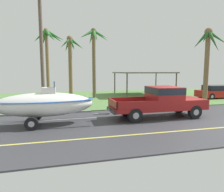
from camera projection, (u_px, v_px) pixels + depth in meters
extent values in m
cube|color=#38383D|center=(192.00, 120.00, 11.76)|extent=(36.00, 8.00, 0.06)
cube|color=#567F42|center=(130.00, 97.00, 22.34)|extent=(36.00, 14.00, 0.11)
cube|color=#DBCC4C|center=(214.00, 128.00, 10.03)|extent=(34.20, 0.12, 0.01)
cube|color=maroon|center=(158.00, 107.00, 12.35)|extent=(5.78, 1.96, 0.22)
cube|color=maroon|center=(188.00, 101.00, 12.82)|extent=(1.62, 1.96, 0.38)
cube|color=maroon|center=(164.00, 96.00, 12.36)|extent=(1.73, 1.96, 1.14)
cube|color=black|center=(164.00, 90.00, 12.32)|extent=(1.75, 1.98, 0.38)
cube|color=#621111|center=(132.00, 106.00, 11.92)|extent=(2.43, 1.96, 0.04)
cube|color=maroon|center=(127.00, 101.00, 12.80)|extent=(2.43, 0.08, 0.45)
cube|color=maroon|center=(138.00, 105.00, 10.99)|extent=(2.43, 0.08, 0.45)
cube|color=maroon|center=(113.00, 104.00, 11.61)|extent=(0.08, 1.96, 0.45)
cube|color=#333338|center=(111.00, 110.00, 11.63)|extent=(0.12, 1.76, 0.16)
sphere|color=#B2B2B7|center=(109.00, 110.00, 11.60)|extent=(0.10, 0.10, 0.10)
cylinder|color=black|center=(178.00, 107.00, 13.70)|extent=(0.80, 0.28, 0.80)
cylinder|color=#9E9EA3|center=(178.00, 107.00, 13.70)|extent=(0.36, 0.29, 0.36)
cylinder|color=black|center=(195.00, 112.00, 12.03)|extent=(0.80, 0.28, 0.80)
cylinder|color=#9E9EA3|center=(195.00, 112.00, 12.03)|extent=(0.36, 0.29, 0.36)
cylinder|color=black|center=(125.00, 110.00, 12.77)|extent=(0.80, 0.28, 0.80)
cylinder|color=#9E9EA3|center=(125.00, 110.00, 12.77)|extent=(0.36, 0.29, 0.36)
cylinder|color=black|center=(135.00, 115.00, 11.10)|extent=(0.80, 0.28, 0.80)
cylinder|color=#9E9EA3|center=(135.00, 115.00, 11.10)|extent=(0.36, 0.29, 0.36)
cube|color=gray|center=(101.00, 114.00, 11.52)|extent=(0.90, 0.10, 0.08)
cube|color=gray|center=(46.00, 113.00, 11.71)|extent=(5.29, 0.12, 0.10)
cube|color=gray|center=(43.00, 122.00, 9.82)|extent=(5.29, 0.12, 0.10)
cylinder|color=black|center=(37.00, 115.00, 11.65)|extent=(0.64, 0.22, 0.64)
cylinder|color=#9E9EA3|center=(37.00, 115.00, 11.65)|extent=(0.29, 0.23, 0.29)
cylinder|color=black|center=(32.00, 124.00, 9.64)|extent=(0.64, 0.22, 0.64)
cylinder|color=#9E9EA3|center=(32.00, 124.00, 9.64)|extent=(0.29, 0.23, 0.29)
ellipsoid|color=white|center=(44.00, 105.00, 10.68)|extent=(5.16, 1.84, 1.27)
ellipsoid|color=#1E4CA5|center=(44.00, 100.00, 10.66)|extent=(5.26, 1.88, 0.12)
cube|color=silver|center=(49.00, 94.00, 10.67)|extent=(0.70, 0.60, 0.65)
cube|color=slate|center=(54.00, 85.00, 10.69)|extent=(0.06, 0.56, 0.36)
cylinder|color=silver|center=(88.00, 94.00, 11.19)|extent=(0.04, 0.04, 0.50)
cube|color=#B21E19|center=(219.00, 93.00, 21.04)|extent=(4.72, 1.78, 0.70)
cube|color=black|center=(218.00, 88.00, 20.91)|extent=(2.64, 1.64, 0.50)
cylinder|color=black|center=(201.00, 95.00, 21.45)|extent=(0.66, 0.22, 0.66)
cylinder|color=#9E9EA3|center=(201.00, 95.00, 21.45)|extent=(0.30, 0.23, 0.30)
cylinder|color=black|center=(211.00, 97.00, 19.90)|extent=(0.66, 0.22, 0.66)
cylinder|color=#9E9EA3|center=(211.00, 97.00, 19.90)|extent=(0.30, 0.23, 0.30)
cylinder|color=#4C4238|center=(156.00, 83.00, 26.90)|extent=(0.14, 0.14, 2.59)
cylinder|color=#4C4238|center=(176.00, 85.00, 22.18)|extent=(0.14, 0.14, 2.59)
cylinder|color=#4C4238|center=(115.00, 83.00, 25.51)|extent=(0.14, 0.14, 2.59)
cylinder|color=#4C4238|center=(127.00, 86.00, 20.79)|extent=(0.14, 0.14, 2.59)
cube|color=#6B665B|center=(144.00, 73.00, 23.67)|extent=(6.20, 5.41, 0.14)
cylinder|color=brown|center=(48.00, 65.00, 20.74)|extent=(0.34, 0.49, 6.89)
cone|color=#2D6B2D|center=(55.00, 36.00, 20.69)|extent=(1.93, 0.56, 1.17)
cone|color=#2D6B2D|center=(55.00, 37.00, 21.07)|extent=(1.93, 1.46, 1.30)
cone|color=#2D6B2D|center=(47.00, 38.00, 21.27)|extent=(0.38, 2.03, 1.43)
cone|color=#2D6B2D|center=(44.00, 39.00, 20.87)|extent=(0.97, 1.49, 1.67)
cone|color=#2D6B2D|center=(40.00, 36.00, 20.53)|extent=(1.65, 1.09, 1.33)
cone|color=#2D6B2D|center=(41.00, 35.00, 20.01)|extent=(1.47, 1.02, 1.34)
cone|color=#2D6B2D|center=(43.00, 36.00, 19.64)|extent=(1.06, 1.84, 1.65)
cone|color=#2D6B2D|center=(48.00, 34.00, 19.52)|extent=(0.91, 2.18, 1.32)
cone|color=#2D6B2D|center=(51.00, 36.00, 19.98)|extent=(1.32, 1.51, 1.43)
sphere|color=brown|center=(46.00, 31.00, 20.32)|extent=(0.54, 0.54, 0.54)
cylinder|color=brown|center=(94.00, 65.00, 21.00)|extent=(0.36, 0.45, 6.93)
cone|color=#387A38|center=(101.00, 36.00, 20.90)|extent=(1.73, 0.48, 1.17)
cone|color=#387A38|center=(95.00, 36.00, 21.20)|extent=(1.00, 1.44, 1.13)
cone|color=#387A38|center=(91.00, 38.00, 21.15)|extent=(0.76, 1.50, 1.48)
cone|color=#387A38|center=(87.00, 34.00, 20.68)|extent=(1.56, 0.86, 0.97)
cone|color=#387A38|center=(88.00, 34.00, 20.10)|extent=(1.69, 1.20, 1.13)
cone|color=#387A38|center=(95.00, 35.00, 19.85)|extent=(0.48, 1.89, 1.50)
cone|color=#387A38|center=(100.00, 35.00, 20.24)|extent=(1.49, 1.42, 1.13)
sphere|color=brown|center=(94.00, 31.00, 20.57)|extent=(0.58, 0.58, 0.58)
cylinder|color=brown|center=(70.00, 68.00, 22.84)|extent=(0.43, 0.88, 6.45)
cone|color=#286028|center=(76.00, 44.00, 22.64)|extent=(1.72, 0.54, 1.41)
cone|color=#286028|center=(72.00, 44.00, 22.97)|extent=(1.00, 1.28, 1.38)
cone|color=#286028|center=(67.00, 45.00, 23.04)|extent=(1.01, 1.63, 1.61)
cone|color=#286028|center=(65.00, 43.00, 22.31)|extent=(1.28, 0.48, 1.25)
cone|color=#286028|center=(68.00, 41.00, 21.86)|extent=(0.84, 1.44, 0.93)
cone|color=#286028|center=(72.00, 44.00, 22.08)|extent=(0.93, 1.45, 1.47)
sphere|color=brown|center=(70.00, 39.00, 22.45)|extent=(0.69, 0.69, 0.69)
cylinder|color=brown|center=(206.00, 68.00, 18.04)|extent=(0.42, 0.42, 6.27)
cone|color=#286028|center=(214.00, 42.00, 18.00)|extent=(1.63, 0.48, 1.85)
cone|color=#286028|center=(210.00, 39.00, 18.31)|extent=(1.46, 1.35, 1.31)
cone|color=#286028|center=(201.00, 40.00, 18.48)|extent=(0.65, 1.89, 1.53)
cone|color=#286028|center=(202.00, 39.00, 17.86)|extent=(1.31, 0.93, 1.49)
cone|color=#286028|center=(206.00, 37.00, 17.32)|extent=(1.37, 1.03, 1.31)
cone|color=#286028|center=(212.00, 37.00, 17.08)|extent=(0.73, 1.63, 1.51)
cone|color=#286028|center=(218.00, 38.00, 17.36)|extent=(1.50, 1.40, 1.46)
sphere|color=brown|center=(208.00, 32.00, 17.65)|extent=(0.67, 0.67, 0.67)
cylinder|color=brown|center=(42.00, 53.00, 13.74)|extent=(0.24, 0.24, 8.11)
cube|color=brown|center=(40.00, 0.00, 13.31)|extent=(0.10, 1.80, 0.12)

